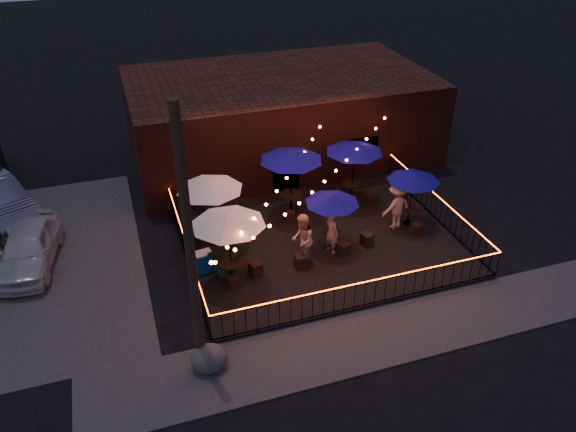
# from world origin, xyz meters

# --- Properties ---
(ground) EXTENTS (110.00, 110.00, 0.00)m
(ground) POSITION_xyz_m (0.00, 0.00, 0.00)
(ground) COLOR black
(ground) RESTS_ON ground
(patio) EXTENTS (10.00, 8.00, 0.15)m
(patio) POSITION_xyz_m (0.00, 2.00, 0.07)
(patio) COLOR black
(patio) RESTS_ON ground
(sidewalk) EXTENTS (18.00, 2.50, 0.05)m
(sidewalk) POSITION_xyz_m (0.00, -3.25, 0.03)
(sidewalk) COLOR #3B3936
(sidewalk) RESTS_ON ground
(brick_building) EXTENTS (14.00, 8.00, 4.00)m
(brick_building) POSITION_xyz_m (1.00, 9.99, 2.00)
(brick_building) COLOR #3A170F
(brick_building) RESTS_ON ground
(utility_pole) EXTENTS (0.26, 0.26, 8.00)m
(utility_pole) POSITION_xyz_m (-5.40, -2.60, 4.00)
(utility_pole) COLOR #332514
(utility_pole) RESTS_ON ground
(fence_front) EXTENTS (10.00, 0.04, 1.04)m
(fence_front) POSITION_xyz_m (0.00, -2.00, 0.66)
(fence_front) COLOR black
(fence_front) RESTS_ON patio
(fence_left) EXTENTS (0.04, 8.00, 1.04)m
(fence_left) POSITION_xyz_m (-5.00, 2.00, 0.66)
(fence_left) COLOR black
(fence_left) RESTS_ON patio
(fence_right) EXTENTS (0.04, 8.00, 1.04)m
(fence_right) POSITION_xyz_m (5.00, 2.00, 0.66)
(fence_right) COLOR black
(fence_right) RESTS_ON patio
(festoon_lights) EXTENTS (10.02, 8.72, 1.32)m
(festoon_lights) POSITION_xyz_m (-1.01, 1.70, 2.52)
(festoon_lights) COLOR #FF4C23
(festoon_lights) RESTS_ON ground
(cafe_table_0) EXTENTS (3.13, 3.13, 2.71)m
(cafe_table_0) POSITION_xyz_m (-3.72, 0.65, 2.63)
(cafe_table_0) COLOR black
(cafe_table_0) RESTS_ON patio
(cafe_table_1) EXTENTS (2.50, 2.50, 2.66)m
(cafe_table_1) POSITION_xyz_m (-3.80, 3.19, 2.58)
(cafe_table_1) COLOR black
(cafe_table_1) RESTS_ON patio
(cafe_table_2) EXTENTS (2.28, 2.28, 2.19)m
(cafe_table_2) POSITION_xyz_m (0.26, 1.54, 2.15)
(cafe_table_2) COLOR black
(cafe_table_2) RESTS_ON patio
(cafe_table_3) EXTENTS (2.68, 2.68, 2.79)m
(cafe_table_3) POSITION_xyz_m (-0.35, 4.30, 2.69)
(cafe_table_3) COLOR black
(cafe_table_3) RESTS_ON patio
(cafe_table_4) EXTENTS (2.47, 2.47, 2.24)m
(cafe_table_4) POSITION_xyz_m (3.80, 2.04, 2.20)
(cafe_table_4) COLOR black
(cafe_table_4) RESTS_ON patio
(cafe_table_5) EXTENTS (2.44, 2.44, 2.62)m
(cafe_table_5) POSITION_xyz_m (2.42, 4.47, 2.54)
(cafe_table_5) COLOR black
(cafe_table_5) RESTS_ON patio
(bistro_chair_0) EXTENTS (0.38, 0.38, 0.41)m
(bistro_chair_0) POSITION_xyz_m (-3.75, 0.34, 0.36)
(bistro_chair_0) COLOR black
(bistro_chair_0) RESTS_ON patio
(bistro_chair_1) EXTENTS (0.49, 0.49, 0.47)m
(bistro_chair_1) POSITION_xyz_m (-2.84, 0.78, 0.38)
(bistro_chair_1) COLOR black
(bistro_chair_1) RESTS_ON patio
(bistro_chair_2) EXTENTS (0.39, 0.39, 0.44)m
(bistro_chair_2) POSITION_xyz_m (-4.18, 3.32, 0.37)
(bistro_chair_2) COLOR black
(bistro_chair_2) RESTS_ON patio
(bistro_chair_3) EXTENTS (0.51, 0.51, 0.50)m
(bistro_chair_3) POSITION_xyz_m (-2.10, 3.84, 0.40)
(bistro_chair_3) COLOR black
(bistro_chair_3) RESTS_ON patio
(bistro_chair_4) EXTENTS (0.44, 0.44, 0.49)m
(bistro_chair_4) POSITION_xyz_m (-1.21, 0.67, 0.39)
(bistro_chair_4) COLOR black
(bistro_chair_4) RESTS_ON patio
(bistro_chair_5) EXTENTS (0.51, 0.51, 0.46)m
(bistro_chair_5) POSITION_xyz_m (0.52, 0.91, 0.38)
(bistro_chair_5) COLOR black
(bistro_chair_5) RESTS_ON patio
(bistro_chair_6) EXTENTS (0.47, 0.47, 0.45)m
(bistro_chair_6) POSITION_xyz_m (-0.60, 3.63, 0.37)
(bistro_chair_6) COLOR black
(bistro_chair_6) RESTS_ON patio
(bistro_chair_7) EXTENTS (0.54, 0.54, 0.51)m
(bistro_chair_7) POSITION_xyz_m (1.49, 3.96, 0.41)
(bistro_chair_7) COLOR black
(bistro_chair_7) RESTS_ON patio
(bistro_chair_8) EXTENTS (0.47, 0.47, 0.47)m
(bistro_chair_8) POSITION_xyz_m (1.61, 1.19, 0.39)
(bistro_chair_8) COLOR black
(bistro_chair_8) RESTS_ON patio
(bistro_chair_9) EXTENTS (0.48, 0.48, 0.45)m
(bistro_chair_9) POSITION_xyz_m (3.73, 1.26, 0.37)
(bistro_chair_9) COLOR black
(bistro_chair_9) RESTS_ON patio
(bistro_chair_10) EXTENTS (0.48, 0.48, 0.49)m
(bistro_chair_10) POSITION_xyz_m (3.05, 3.94, 0.39)
(bistro_chair_10) COLOR black
(bistro_chair_10) RESTS_ON patio
(bistro_chair_11) EXTENTS (0.45, 0.45, 0.50)m
(bistro_chair_11) POSITION_xyz_m (4.53, 3.98, 0.40)
(bistro_chair_11) COLOR black
(bistro_chair_11) RESTS_ON patio
(patron_a) EXTENTS (0.59, 0.71, 1.68)m
(patron_a) POSITION_xyz_m (0.15, 1.21, 0.99)
(patron_a) COLOR tan
(patron_a) RESTS_ON patio
(patron_b) EXTENTS (1.05, 1.17, 1.98)m
(patron_b) POSITION_xyz_m (-1.09, 0.88, 1.14)
(patron_b) COLOR tan
(patron_b) RESTS_ON patio
(patron_c) EXTENTS (1.34, 0.92, 1.91)m
(patron_c) POSITION_xyz_m (3.17, 1.96, 1.11)
(patron_c) COLOR tan
(patron_c) RESTS_ON patio
(potted_shrub_a) EXTENTS (1.54, 1.40, 1.47)m
(potted_shrub_a) POSITION_xyz_m (-3.76, 1.05, 0.88)
(potted_shrub_a) COLOR #11350C
(potted_shrub_a) RESTS_ON patio
(potted_shrub_b) EXTENTS (0.77, 0.68, 1.19)m
(potted_shrub_b) POSITION_xyz_m (-4.39, 3.35, 0.75)
(potted_shrub_b) COLOR #0E330C
(potted_shrub_b) RESTS_ON patio
(potted_shrub_c) EXTENTS (1.00, 1.00, 1.50)m
(potted_shrub_c) POSITION_xyz_m (-3.39, 5.44, 0.90)
(potted_shrub_c) COLOR #0D350F
(potted_shrub_c) RESTS_ON patio
(cooler) EXTENTS (0.64, 0.50, 0.77)m
(cooler) POSITION_xyz_m (-4.50, 1.55, 0.54)
(cooler) COLOR #0A4F9F
(cooler) RESTS_ON patio
(boulder) EXTENTS (1.15, 1.04, 0.76)m
(boulder) POSITION_xyz_m (-5.24, -2.85, 0.38)
(boulder) COLOR #4A4A45
(boulder) RESTS_ON ground
(car_white) EXTENTS (2.37, 4.51, 1.46)m
(car_white) POSITION_xyz_m (-10.29, 4.10, 0.73)
(car_white) COLOR silver
(car_white) RESTS_ON ground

